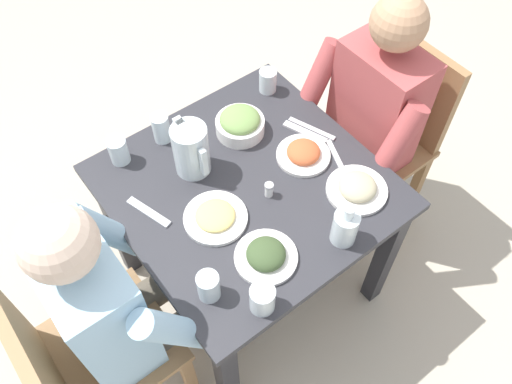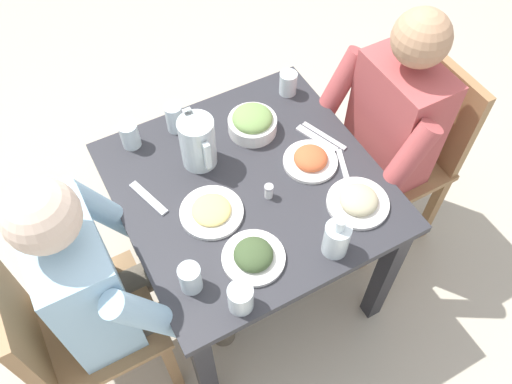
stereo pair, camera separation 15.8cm
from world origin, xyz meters
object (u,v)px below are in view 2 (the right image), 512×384
Objects in this scene: diner_near at (117,281)px; chair_near at (66,329)px; water_glass_far_left at (190,278)px; salt_shaker at (269,191)px; plate_fries at (211,211)px; water_pitcher at (198,142)px; water_glass_by_pitcher at (288,83)px; water_glass_center at (241,298)px; plate_rice_curry at (311,160)px; diner_far at (372,141)px; salad_bowl at (252,122)px; dining_table at (250,204)px; chair_far at (407,147)px; plate_beans at (358,201)px; plate_dolmas at (253,256)px; water_glass_near_left at (130,135)px; oil_carafe at (336,240)px; water_glass_near_right at (174,118)px.

chair_near is at bearing -90.00° from diner_near.
water_glass_far_left is 0.39m from salt_shaker.
plate_fries is at bearing 141.10° from water_glass_far_left.
water_pitcher is 2.10× the size of water_glass_by_pitcher.
water_glass_center is at bearing 45.91° from diner_near.
plate_rice_curry is at bearing 95.36° from diner_near.
diner_far is 0.46m from salad_bowl.
chair_far is (0.01, 0.72, -0.09)m from dining_table.
diner_near is 1.00× the size of diner_far.
plate_fries is 2.27× the size of water_glass_by_pitcher.
water_glass_far_left is (0.23, -0.55, 0.03)m from plate_rice_curry.
diner_near is 12.92× the size of water_glass_by_pitcher.
plate_dolmas reaches higher than plate_beans.
plate_rice_curry is at bearing 123.92° from plate_dolmas.
diner_far reaches higher than water_pitcher.
chair_far is 1.09m from water_glass_near_left.
salt_shaker is (-0.27, -0.08, -0.03)m from oil_carafe.
water_glass_far_left reaches higher than salt_shaker.
water_glass_near_left is at bearing -135.45° from water_pitcher.
plate_beans is at bearing 33.18° from water_glass_near_right.
water_glass_near_left is (-0.37, -0.51, 0.03)m from plate_rice_curry.
water_glass_far_left is at bearing 50.49° from diner_near.
dining_table is 15.81× the size of salt_shaker.
water_glass_center is at bearing -52.36° from plate_rice_curry.
salt_shaker is at bearing 138.88° from water_glass_center.
salt_shaker is (0.39, -0.30, -0.02)m from water_glass_by_pitcher.
water_pitcher is 0.46m from water_glass_by_pitcher.
water_glass_near_right is at bearing -175.97° from water_pitcher.
water_glass_near_left is at bearing -109.70° from salad_bowl.
water_glass_far_left is at bearing -76.92° from chair_far.
diner_near is 6.02× the size of plate_dolmas.
water_glass_center is (0.37, -0.23, 0.17)m from dining_table.
water_glass_far_left is (0.42, -0.22, -0.05)m from water_pitcher.
diner_far is 6.02× the size of plate_dolmas.
chair_near reaches higher than water_glass_far_left.
water_glass_near_right is at bearing -161.91° from oil_carafe.
diner_near is 21.63× the size of salt_shaker.
water_glass_near_right is at bearing 137.62° from diner_near.
plate_beans is 2.25× the size of water_glass_by_pitcher.
chair_far is 0.75× the size of diner_near.
plate_fries is at bearing 97.16° from diner_near.
water_glass_center is (0.57, -0.35, 0.00)m from salad_bowl.
water_glass_by_pitcher is at bearing 130.46° from water_glass_far_left.
salt_shaker is at bearing -84.17° from chair_far.
dining_table is 9.16× the size of water_glass_center.
plate_fries is 1.87× the size of water_glass_near_right.
water_glass_by_pitcher is (-0.11, 0.21, 0.00)m from salad_bowl.
salad_bowl is (-0.04, 0.22, -0.05)m from water_pitcher.
water_glass_near_right reaches higher than salt_shaker.
salad_bowl is 1.58× the size of water_glass_near_right.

